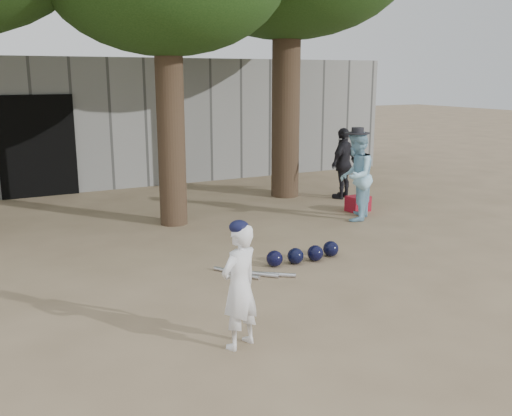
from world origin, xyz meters
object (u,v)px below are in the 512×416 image
spectator_blue (356,176)px  spectator_dark (343,163)px  boy_player (239,286)px  red_bag (358,204)px

spectator_blue → spectator_dark: size_ratio=1.07×
spectator_dark → boy_player: bearing=21.4°
boy_player → red_bag: bearing=-160.1°
boy_player → spectator_blue: bearing=-160.8°
boy_player → red_bag: (4.55, 4.09, -0.47)m
boy_player → spectator_dark: bearing=-155.7°
spectator_blue → red_bag: spectator_blue is taller
boy_player → spectator_dark: size_ratio=0.82×
spectator_blue → red_bag: (0.47, 0.51, -0.66)m
spectator_dark → red_bag: size_ratio=3.62×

